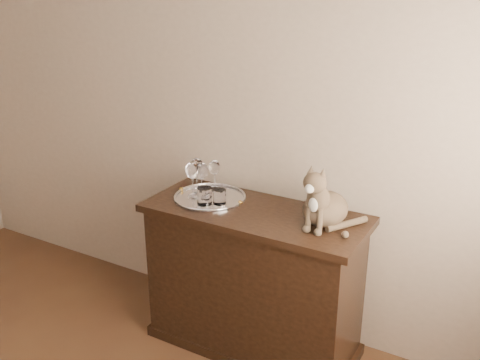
{
  "coord_description": "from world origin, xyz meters",
  "views": [
    {
      "loc": [
        1.81,
        -0.34,
        1.99
      ],
      "look_at": [
        0.51,
        1.95,
        1.0
      ],
      "focal_mm": 40.0,
      "sensor_mm": 36.0,
      "label": 1
    }
  ],
  "objects": [
    {
      "name": "wine_glass_c",
      "position": [
        0.22,
        1.93,
        0.96
      ],
      "size": [
        0.08,
        0.08,
        0.2
      ],
      "primitive_type": null,
      "color": "white",
      "rests_on": "tray"
    },
    {
      "name": "wine_glass_a",
      "position": [
        0.19,
        2.01,
        0.96
      ],
      "size": [
        0.07,
        0.07,
        0.2
      ],
      "primitive_type": null,
      "color": "silver",
      "rests_on": "tray"
    },
    {
      "name": "tray",
      "position": [
        0.31,
        1.96,
        0.85
      ],
      "size": [
        0.4,
        0.4,
        0.01
      ],
      "primitive_type": "cylinder",
      "color": "silver",
      "rests_on": "sideboard"
    },
    {
      "name": "wall_back",
      "position": [
        0.0,
        2.25,
        1.35
      ],
      "size": [
        4.0,
        0.1,
        2.7
      ],
      "primitive_type": "cube",
      "color": "tan",
      "rests_on": "ground"
    },
    {
      "name": "wine_glass_b",
      "position": [
        0.27,
        2.08,
        0.95
      ],
      "size": [
        0.07,
        0.07,
        0.18
      ],
      "primitive_type": null,
      "color": "white",
      "rests_on": "tray"
    },
    {
      "name": "tumbler_a",
      "position": [
        0.4,
        1.91,
        0.9
      ],
      "size": [
        0.07,
        0.07,
        0.08
      ],
      "primitive_type": "cylinder",
      "color": "white",
      "rests_on": "tray"
    },
    {
      "name": "tumbler_b",
      "position": [
        0.33,
        1.87,
        0.9
      ],
      "size": [
        0.08,
        0.08,
        0.09
      ],
      "primitive_type": "cylinder",
      "color": "white",
      "rests_on": "tray"
    },
    {
      "name": "cat",
      "position": [
        0.98,
        1.97,
        1.02
      ],
      "size": [
        0.36,
        0.35,
        0.33
      ],
      "primitive_type": null,
      "rotation": [
        0.0,
        0.0,
        -0.11
      ],
      "color": "brown",
      "rests_on": "sideboard"
    },
    {
      "name": "sideboard",
      "position": [
        0.6,
        1.94,
        0.42
      ],
      "size": [
        1.2,
        0.5,
        0.85
      ],
      "primitive_type": null,
      "color": "black",
      "rests_on": "ground"
    },
    {
      "name": "wine_glass_d",
      "position": [
        0.26,
        1.96,
        0.96
      ],
      "size": [
        0.07,
        0.07,
        0.2
      ],
      "primitive_type": null,
      "color": "silver",
      "rests_on": "tray"
    }
  ]
}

